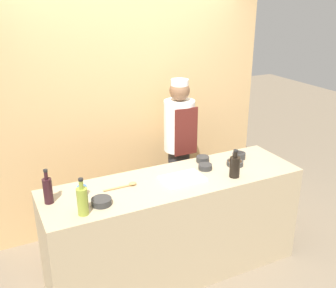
{
  "coord_description": "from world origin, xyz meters",
  "views": [
    {
      "loc": [
        -1.38,
        -2.67,
        2.44
      ],
      "look_at": [
        0.0,
        0.13,
        1.22
      ],
      "focal_mm": 42.0,
      "sensor_mm": 36.0,
      "label": 1
    }
  ],
  "objects_px": {
    "cup_blue": "(82,191)",
    "bottle_oil": "(83,200)",
    "sauce_bowl_yellow": "(203,159)",
    "sauce_bowl_red": "(239,155)",
    "cutting_board": "(182,179)",
    "bottle_wine": "(48,190)",
    "sauce_bowl_purple": "(101,201)",
    "wooden_spoon": "(126,185)",
    "sauce_bowl_orange": "(205,167)",
    "chef_center": "(179,149)",
    "bottle_soy": "(235,166)",
    "sauce_bowl_brown": "(235,163)"
  },
  "relations": [
    {
      "from": "sauce_bowl_orange",
      "to": "cutting_board",
      "type": "bearing_deg",
      "value": -161.27
    },
    {
      "from": "cup_blue",
      "to": "bottle_oil",
      "type": "bearing_deg",
      "value": -103.17
    },
    {
      "from": "cutting_board",
      "to": "bottle_wine",
      "type": "distance_m",
      "value": 1.1
    },
    {
      "from": "sauce_bowl_brown",
      "to": "cutting_board",
      "type": "xyz_separation_m",
      "value": [
        -0.58,
        -0.05,
        -0.01
      ]
    },
    {
      "from": "sauce_bowl_yellow",
      "to": "sauce_bowl_red",
      "type": "bearing_deg",
      "value": -13.59
    },
    {
      "from": "sauce_bowl_brown",
      "to": "sauce_bowl_yellow",
      "type": "relative_size",
      "value": 1.25
    },
    {
      "from": "bottle_soy",
      "to": "bottle_oil",
      "type": "relative_size",
      "value": 0.87
    },
    {
      "from": "bottle_oil",
      "to": "cup_blue",
      "type": "bearing_deg",
      "value": 76.83
    },
    {
      "from": "wooden_spoon",
      "to": "sauce_bowl_orange",
      "type": "bearing_deg",
      "value": 0.49
    },
    {
      "from": "sauce_bowl_red",
      "to": "sauce_bowl_purple",
      "type": "bearing_deg",
      "value": -169.62
    },
    {
      "from": "sauce_bowl_purple",
      "to": "sauce_bowl_yellow",
      "type": "height_order",
      "value": "sauce_bowl_yellow"
    },
    {
      "from": "bottle_oil",
      "to": "chef_center",
      "type": "xyz_separation_m",
      "value": [
        1.24,
        0.88,
        -0.15
      ]
    },
    {
      "from": "sauce_bowl_purple",
      "to": "bottle_oil",
      "type": "distance_m",
      "value": 0.19
    },
    {
      "from": "sauce_bowl_orange",
      "to": "sauce_bowl_brown",
      "type": "height_order",
      "value": "sauce_bowl_orange"
    },
    {
      "from": "sauce_bowl_purple",
      "to": "sauce_bowl_yellow",
      "type": "xyz_separation_m",
      "value": [
        1.09,
        0.35,
        0.0
      ]
    },
    {
      "from": "sauce_bowl_brown",
      "to": "bottle_oil",
      "type": "xyz_separation_m",
      "value": [
        -1.48,
        -0.22,
        0.09
      ]
    },
    {
      "from": "sauce_bowl_orange",
      "to": "bottle_wine",
      "type": "height_order",
      "value": "bottle_wine"
    },
    {
      "from": "cutting_board",
      "to": "bottle_soy",
      "type": "distance_m",
      "value": 0.46
    },
    {
      "from": "wooden_spoon",
      "to": "cutting_board",
      "type": "bearing_deg",
      "value": -10.65
    },
    {
      "from": "wooden_spoon",
      "to": "chef_center",
      "type": "xyz_separation_m",
      "value": [
        0.82,
        0.61,
        -0.05
      ]
    },
    {
      "from": "sauce_bowl_yellow",
      "to": "bottle_oil",
      "type": "xyz_separation_m",
      "value": [
        -1.25,
        -0.43,
        0.08
      ]
    },
    {
      "from": "sauce_bowl_yellow",
      "to": "sauce_bowl_red",
      "type": "height_order",
      "value": "sauce_bowl_red"
    },
    {
      "from": "bottle_soy",
      "to": "cup_blue",
      "type": "distance_m",
      "value": 1.29
    },
    {
      "from": "bottle_oil",
      "to": "bottle_wine",
      "type": "bearing_deg",
      "value": 124.56
    },
    {
      "from": "bottle_wine",
      "to": "cup_blue",
      "type": "bearing_deg",
      "value": 1.48
    },
    {
      "from": "sauce_bowl_purple",
      "to": "bottle_wine",
      "type": "height_order",
      "value": "bottle_wine"
    },
    {
      "from": "bottle_oil",
      "to": "sauce_bowl_purple",
      "type": "bearing_deg",
      "value": 25.4
    },
    {
      "from": "sauce_bowl_yellow",
      "to": "cutting_board",
      "type": "distance_m",
      "value": 0.43
    },
    {
      "from": "sauce_bowl_red",
      "to": "wooden_spoon",
      "type": "distance_m",
      "value": 1.19
    },
    {
      "from": "cup_blue",
      "to": "cutting_board",
      "type": "bearing_deg",
      "value": -7.63
    },
    {
      "from": "cutting_board",
      "to": "bottle_oil",
      "type": "xyz_separation_m",
      "value": [
        -0.9,
        -0.17,
        0.1
      ]
    },
    {
      "from": "sauce_bowl_purple",
      "to": "cup_blue",
      "type": "bearing_deg",
      "value": 113.44
    },
    {
      "from": "cup_blue",
      "to": "chef_center",
      "type": "relative_size",
      "value": 0.05
    },
    {
      "from": "sauce_bowl_orange",
      "to": "chef_center",
      "type": "xyz_separation_m",
      "value": [
        0.05,
        0.61,
        -0.06
      ]
    },
    {
      "from": "sauce_bowl_red",
      "to": "chef_center",
      "type": "bearing_deg",
      "value": 124.41
    },
    {
      "from": "sauce_bowl_yellow",
      "to": "cutting_board",
      "type": "height_order",
      "value": "sauce_bowl_yellow"
    },
    {
      "from": "sauce_bowl_purple",
      "to": "bottle_oil",
      "type": "relative_size",
      "value": 0.54
    },
    {
      "from": "cutting_board",
      "to": "bottle_oil",
      "type": "height_order",
      "value": "bottle_oil"
    },
    {
      "from": "bottle_wine",
      "to": "cup_blue",
      "type": "relative_size",
      "value": 3.53
    },
    {
      "from": "sauce_bowl_brown",
      "to": "sauce_bowl_yellow",
      "type": "bearing_deg",
      "value": 138.03
    },
    {
      "from": "sauce_bowl_brown",
      "to": "bottle_wine",
      "type": "height_order",
      "value": "bottle_wine"
    },
    {
      "from": "bottle_wine",
      "to": "cup_blue",
      "type": "height_order",
      "value": "bottle_wine"
    },
    {
      "from": "bottle_soy",
      "to": "bottle_oil",
      "type": "bearing_deg",
      "value": -178.76
    },
    {
      "from": "cutting_board",
      "to": "cup_blue",
      "type": "relative_size",
      "value": 4.63
    },
    {
      "from": "cutting_board",
      "to": "sauce_bowl_orange",
      "type": "bearing_deg",
      "value": 18.73
    },
    {
      "from": "sauce_bowl_purple",
      "to": "sauce_bowl_brown",
      "type": "bearing_deg",
      "value": 6.43
    },
    {
      "from": "sauce_bowl_brown",
      "to": "sauce_bowl_purple",
      "type": "distance_m",
      "value": 1.33
    },
    {
      "from": "sauce_bowl_orange",
      "to": "bottle_oil",
      "type": "xyz_separation_m",
      "value": [
        -1.19,
        -0.27,
        0.09
      ]
    },
    {
      "from": "sauce_bowl_yellow",
      "to": "bottle_oil",
      "type": "bearing_deg",
      "value": -161.24
    },
    {
      "from": "sauce_bowl_purple",
      "to": "cup_blue",
      "type": "relative_size",
      "value": 1.96
    }
  ]
}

